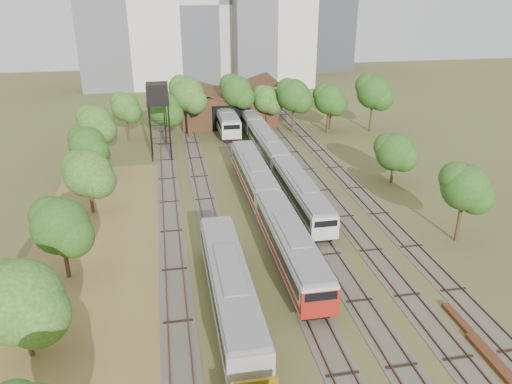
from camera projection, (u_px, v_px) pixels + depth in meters
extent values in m
plane|color=#475123|center=(349.00, 330.00, 35.57)|extent=(240.00, 240.00, 0.00)
cube|color=brown|center=(99.00, 293.00, 39.72)|extent=(14.00, 60.00, 0.04)
cube|color=#4C473D|center=(169.00, 202.00, 56.12)|extent=(2.60, 80.00, 0.06)
cube|color=#472D1E|center=(163.00, 202.00, 55.96)|extent=(0.08, 80.00, 0.14)
cube|color=#472D1E|center=(176.00, 201.00, 56.21)|extent=(0.08, 80.00, 0.14)
cube|color=#4C473D|center=(205.00, 199.00, 56.80)|extent=(2.60, 80.00, 0.06)
cube|color=#472D1E|center=(199.00, 199.00, 56.64)|extent=(0.08, 80.00, 0.14)
cube|color=#472D1E|center=(211.00, 198.00, 56.89)|extent=(0.08, 80.00, 0.14)
cube|color=#4C473D|center=(257.00, 195.00, 57.83)|extent=(2.60, 80.00, 0.06)
cube|color=#472D1E|center=(251.00, 195.00, 57.67)|extent=(0.08, 80.00, 0.14)
cube|color=#472D1E|center=(263.00, 194.00, 57.91)|extent=(0.08, 80.00, 0.14)
cube|color=#4C473D|center=(290.00, 193.00, 58.51)|extent=(2.60, 80.00, 0.06)
cube|color=#472D1E|center=(284.00, 193.00, 58.35)|extent=(0.08, 80.00, 0.14)
cube|color=#472D1E|center=(296.00, 192.00, 58.60)|extent=(0.08, 80.00, 0.14)
cube|color=#4C473D|center=(323.00, 190.00, 59.19)|extent=(2.60, 80.00, 0.06)
cube|color=#472D1E|center=(317.00, 190.00, 59.03)|extent=(0.08, 80.00, 0.14)
cube|color=#472D1E|center=(329.00, 189.00, 59.28)|extent=(0.08, 80.00, 0.14)
cube|color=#4C473D|center=(355.00, 188.00, 59.87)|extent=(2.60, 80.00, 0.06)
cube|color=#472D1E|center=(349.00, 188.00, 59.72)|extent=(0.08, 80.00, 0.14)
cube|color=#472D1E|center=(360.00, 187.00, 59.96)|extent=(0.08, 80.00, 0.14)
cube|color=black|center=(290.00, 262.00, 43.52)|extent=(2.13, 15.64, 0.78)
cube|color=beige|center=(291.00, 245.00, 42.90)|extent=(2.81, 17.00, 2.43)
cube|color=black|center=(291.00, 242.00, 42.79)|extent=(2.87, 15.64, 0.82)
cube|color=slate|center=(291.00, 231.00, 42.36)|extent=(2.59, 16.66, 0.35)
cube|color=maroon|center=(290.00, 252.00, 43.16)|extent=(2.87, 16.66, 0.44)
cube|color=maroon|center=(320.00, 304.00, 35.30)|extent=(2.85, 0.25, 2.18)
cube|color=black|center=(254.00, 187.00, 59.35)|extent=(2.13, 15.64, 0.78)
cube|color=beige|center=(254.00, 174.00, 58.73)|extent=(2.81, 17.00, 2.43)
cube|color=black|center=(254.00, 172.00, 58.61)|extent=(2.87, 15.64, 0.82)
cube|color=slate|center=(254.00, 163.00, 58.19)|extent=(2.59, 16.66, 0.35)
cube|color=maroon|center=(254.00, 179.00, 58.99)|extent=(2.87, 16.66, 0.44)
cube|color=black|center=(300.00, 206.00, 54.31)|extent=(1.98, 15.64, 0.72)
cube|color=beige|center=(301.00, 193.00, 53.73)|extent=(2.62, 17.00, 2.25)
cube|color=black|center=(301.00, 191.00, 53.62)|extent=(2.68, 15.64, 0.77)
cube|color=slate|center=(301.00, 182.00, 53.22)|extent=(2.41, 16.66, 0.32)
cube|color=#175F32|center=(301.00, 199.00, 53.97)|extent=(2.68, 16.66, 0.41)
cube|color=beige|center=(325.00, 230.00, 46.13)|extent=(2.66, 0.25, 2.03)
cube|color=black|center=(267.00, 155.00, 70.14)|extent=(1.98, 15.64, 0.72)
cube|color=beige|center=(267.00, 145.00, 69.56)|extent=(2.62, 17.00, 2.25)
cube|color=black|center=(267.00, 143.00, 69.45)|extent=(2.68, 15.64, 0.77)
cube|color=slate|center=(267.00, 136.00, 69.05)|extent=(2.41, 16.66, 0.32)
cube|color=#175F32|center=(267.00, 149.00, 69.80)|extent=(2.68, 16.66, 0.41)
cube|color=black|center=(246.00, 123.00, 85.97)|extent=(1.98, 15.64, 0.72)
cube|color=beige|center=(246.00, 115.00, 85.39)|extent=(2.62, 17.00, 2.25)
cube|color=black|center=(246.00, 113.00, 85.28)|extent=(2.68, 15.64, 0.77)
cube|color=slate|center=(246.00, 107.00, 84.88)|extent=(2.41, 16.66, 0.32)
cube|color=#175F32|center=(246.00, 118.00, 85.63)|extent=(2.68, 16.66, 0.41)
cube|color=black|center=(225.00, 128.00, 83.06)|extent=(2.23, 14.72, 0.81)
cube|color=beige|center=(225.00, 118.00, 82.40)|extent=(2.94, 16.00, 2.54)
cube|color=black|center=(225.00, 116.00, 82.28)|extent=(3.00, 14.72, 0.86)
cube|color=slate|center=(225.00, 109.00, 81.84)|extent=(2.71, 15.68, 0.37)
cube|color=#175F32|center=(225.00, 122.00, 82.68)|extent=(3.00, 15.68, 0.46)
cube|color=beige|center=(232.00, 132.00, 75.26)|extent=(2.98, 0.25, 2.28)
cube|color=black|center=(231.00, 305.00, 37.66)|extent=(2.17, 16.56, 0.79)
cube|color=gray|center=(230.00, 287.00, 37.03)|extent=(2.85, 18.00, 2.46)
cube|color=black|center=(230.00, 284.00, 36.91)|extent=(2.91, 16.56, 0.84)
cube|color=slate|center=(230.00, 271.00, 36.48)|extent=(2.63, 17.64, 0.35)
cylinder|color=black|center=(151.00, 135.00, 67.24)|extent=(0.19, 0.19, 7.68)
cylinder|color=black|center=(170.00, 134.00, 67.68)|extent=(0.19, 0.19, 7.68)
cylinder|color=black|center=(151.00, 130.00, 69.58)|extent=(0.19, 0.19, 7.68)
cylinder|color=black|center=(170.00, 129.00, 70.02)|extent=(0.19, 0.19, 7.68)
cube|color=black|center=(158.00, 103.00, 67.09)|extent=(3.02, 3.02, 0.20)
cube|color=black|center=(157.00, 93.00, 66.55)|extent=(2.88, 2.88, 2.59)
cube|color=#562E18|center=(480.00, 343.00, 34.07)|extent=(0.57, 9.10, 0.30)
cube|color=#3B2615|center=(227.00, 107.00, 86.78)|extent=(16.00, 11.00, 5.50)
cube|color=#3B2615|center=(203.00, 88.00, 84.79)|extent=(8.45, 11.55, 2.96)
cube|color=#3B2615|center=(249.00, 87.00, 86.16)|extent=(8.45, 11.55, 2.96)
cube|color=black|center=(231.00, 118.00, 82.07)|extent=(6.40, 0.15, 4.12)
cylinder|color=#382616|center=(28.00, 335.00, 32.52)|extent=(0.36, 0.36, 3.38)
sphere|color=#1F4512|center=(20.00, 301.00, 31.50)|extent=(5.51, 5.51, 5.51)
cylinder|color=#382616|center=(66.00, 257.00, 41.23)|extent=(0.36, 0.36, 3.77)
sphere|color=#1F4512|center=(60.00, 226.00, 40.09)|extent=(4.66, 4.66, 4.66)
cylinder|color=#382616|center=(91.00, 198.00, 52.93)|extent=(0.36, 0.36, 3.54)
sphere|color=#1F4512|center=(88.00, 173.00, 51.86)|extent=(4.98, 4.98, 4.98)
cylinder|color=#382616|center=(90.00, 166.00, 61.96)|extent=(0.36, 0.36, 3.54)
sphere|color=#1F4512|center=(87.00, 145.00, 60.89)|extent=(4.48, 4.48, 4.48)
cylinder|color=#382616|center=(98.00, 146.00, 68.45)|extent=(0.36, 0.36, 4.12)
sphere|color=#1F4512|center=(96.00, 124.00, 67.21)|extent=(4.91, 4.91, 4.91)
cylinder|color=#382616|center=(127.00, 127.00, 77.17)|extent=(0.36, 0.36, 4.10)
sphere|color=#1F4512|center=(125.00, 107.00, 75.93)|extent=(4.30, 4.30, 4.30)
cylinder|color=#382616|center=(166.00, 130.00, 75.84)|extent=(0.36, 0.36, 4.14)
sphere|color=#1F4512|center=(164.00, 109.00, 74.59)|extent=(4.94, 4.94, 4.94)
cylinder|color=#382616|center=(188.00, 121.00, 78.18)|extent=(0.36, 0.36, 5.46)
sphere|color=#1F4512|center=(187.00, 94.00, 76.53)|extent=(5.25, 5.25, 5.25)
cylinder|color=#382616|center=(237.00, 115.00, 82.31)|extent=(0.36, 0.36, 5.13)
sphere|color=#1F4512|center=(236.00, 91.00, 80.76)|extent=(5.03, 5.03, 5.03)
cylinder|color=#382616|center=(267.00, 118.00, 82.96)|extent=(0.36, 0.36, 3.95)
sphere|color=#1F4512|center=(267.00, 99.00, 81.76)|extent=(4.45, 4.45, 4.45)
cylinder|color=#382616|center=(293.00, 118.00, 81.03)|extent=(0.36, 0.36, 4.81)
sphere|color=#1F4512|center=(294.00, 95.00, 79.58)|extent=(5.12, 5.12, 5.12)
cylinder|color=#382616|center=(330.00, 117.00, 83.36)|extent=(0.36, 0.36, 3.92)
sphere|color=#1F4512|center=(332.00, 99.00, 82.17)|extent=(4.40, 4.40, 4.40)
cylinder|color=#382616|center=(371.00, 116.00, 81.76)|extent=(0.36, 0.36, 5.11)
sphere|color=#1F4512|center=(373.00, 92.00, 80.22)|extent=(5.36, 5.36, 5.36)
cylinder|color=#382616|center=(459.00, 220.00, 47.02)|extent=(0.36, 0.36, 4.34)
sphere|color=#1F4512|center=(465.00, 187.00, 45.71)|extent=(4.33, 4.33, 4.33)
cylinder|color=#382616|center=(392.00, 171.00, 61.06)|extent=(0.36, 0.36, 3.10)
sphere|color=#1F4512|center=(395.00, 152.00, 60.12)|extent=(4.58, 4.58, 4.58)
cylinder|color=#382616|center=(328.00, 120.00, 81.03)|extent=(0.36, 0.36, 4.32)
sphere|color=#1F4512|center=(329.00, 99.00, 79.72)|extent=(4.79, 4.79, 4.79)
cube|color=#B9B7A8|center=(215.00, 3.00, 119.33)|extent=(20.00, 18.00, 36.00)
cube|color=#383A3F|center=(328.00, 17.00, 135.40)|extent=(12.00, 12.00, 28.00)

